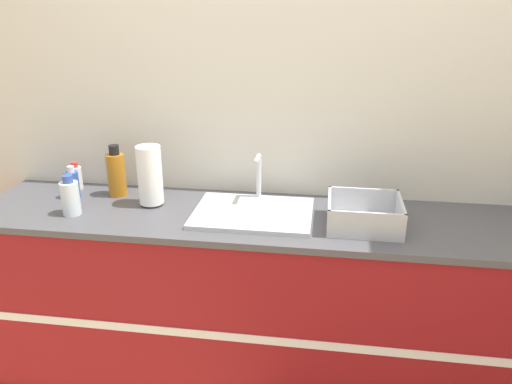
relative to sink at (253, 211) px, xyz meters
name	(u,v)px	position (x,y,z in m)	size (l,w,h in m)	color
wall_back	(269,109)	(0.03, 0.31, 0.40)	(5.00, 0.06, 2.60)	beige
counter_cabinet	(259,299)	(0.03, 0.00, -0.46)	(2.62, 0.59, 0.88)	maroon
sink	(253,211)	(0.00, 0.00, 0.00)	(0.52, 0.40, 0.24)	silver
paper_towel_roll	(150,176)	(-0.49, 0.05, 0.13)	(0.11, 0.11, 0.28)	#4C4C51
dish_rack	(364,217)	(0.48, -0.05, 0.03)	(0.31, 0.29, 0.12)	#B7BABF
bottle_amber	(116,173)	(-0.70, 0.14, 0.10)	(0.09, 0.09, 0.25)	#B26B19
bottle_clear	(70,197)	(-0.81, -0.11, 0.07)	(0.08, 0.08, 0.18)	silver
bottle_white_spray	(76,177)	(-0.94, 0.20, 0.05)	(0.06, 0.06, 0.14)	white
bottle_blue	(73,184)	(-0.89, 0.08, 0.06)	(0.06, 0.06, 0.16)	#2D56B7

